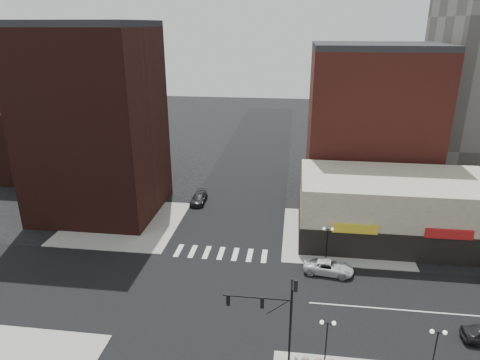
{
  "coord_description": "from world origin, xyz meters",
  "views": [
    {
      "loc": [
        7.86,
        -35.26,
        25.42
      ],
      "look_at": [
        2.76,
        3.65,
        11.0
      ],
      "focal_mm": 32.0,
      "sensor_mm": 36.0,
      "label": 1
    }
  ],
  "objects_px": {
    "street_lamp_ne": "(328,235)",
    "traffic_signal": "(279,308)",
    "street_lamp_se_b": "(437,341)",
    "dark_sedan_north": "(199,198)",
    "white_suv": "(328,267)",
    "street_lamp_se_a": "(327,332)"
  },
  "relations": [
    {
      "from": "street_lamp_ne",
      "to": "traffic_signal",
      "type": "bearing_deg",
      "value": -106.75
    },
    {
      "from": "traffic_signal",
      "to": "street_lamp_ne",
      "type": "xyz_separation_m",
      "value": [
        4.76,
        15.83,
        -1.67
      ]
    },
    {
      "from": "street_lamp_se_b",
      "to": "dark_sedan_north",
      "type": "relative_size",
      "value": 0.84
    },
    {
      "from": "white_suv",
      "to": "street_lamp_se_b",
      "type": "bearing_deg",
      "value": -146.28
    },
    {
      "from": "white_suv",
      "to": "dark_sedan_north",
      "type": "xyz_separation_m",
      "value": [
        -18.13,
        17.1,
        -0.02
      ]
    },
    {
      "from": "dark_sedan_north",
      "to": "street_lamp_se_a",
      "type": "bearing_deg",
      "value": -61.47
    },
    {
      "from": "white_suv",
      "to": "traffic_signal",
      "type": "bearing_deg",
      "value": 166.99
    },
    {
      "from": "street_lamp_se_a",
      "to": "street_lamp_ne",
      "type": "height_order",
      "value": "same"
    },
    {
      "from": "street_lamp_se_a",
      "to": "white_suv",
      "type": "height_order",
      "value": "street_lamp_se_a"
    },
    {
      "from": "street_lamp_se_a",
      "to": "street_lamp_se_b",
      "type": "bearing_deg",
      "value": 0.0
    },
    {
      "from": "street_lamp_se_a",
      "to": "street_lamp_se_b",
      "type": "distance_m",
      "value": 8.0
    },
    {
      "from": "street_lamp_se_a",
      "to": "white_suv",
      "type": "bearing_deg",
      "value": 85.27
    },
    {
      "from": "traffic_signal",
      "to": "dark_sedan_north",
      "type": "height_order",
      "value": "traffic_signal"
    },
    {
      "from": "street_lamp_ne",
      "to": "dark_sedan_north",
      "type": "distance_m",
      "value": 23.4
    },
    {
      "from": "traffic_signal",
      "to": "street_lamp_se_a",
      "type": "height_order",
      "value": "traffic_signal"
    },
    {
      "from": "street_lamp_se_a",
      "to": "street_lamp_ne",
      "type": "bearing_deg",
      "value": 86.42
    },
    {
      "from": "traffic_signal",
      "to": "white_suv",
      "type": "height_order",
      "value": "traffic_signal"
    },
    {
      "from": "traffic_signal",
      "to": "street_lamp_se_b",
      "type": "relative_size",
      "value": 1.87
    },
    {
      "from": "street_lamp_ne",
      "to": "dark_sedan_north",
      "type": "relative_size",
      "value": 0.84
    },
    {
      "from": "traffic_signal",
      "to": "street_lamp_se_b",
      "type": "bearing_deg",
      "value": -0.82
    },
    {
      "from": "dark_sedan_north",
      "to": "street_lamp_ne",
      "type": "bearing_deg",
      "value": -39.71
    },
    {
      "from": "street_lamp_se_b",
      "to": "street_lamp_ne",
      "type": "height_order",
      "value": "same"
    }
  ]
}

